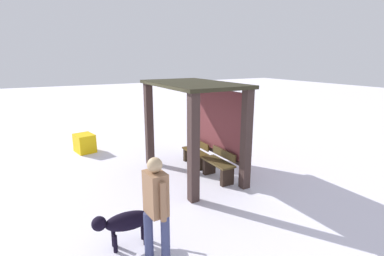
% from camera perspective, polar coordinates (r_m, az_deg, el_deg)
% --- Properties ---
extents(ground_plane, '(60.00, 60.00, 0.00)m').
position_cam_1_polar(ground_plane, '(8.09, 0.11, -9.08)').
color(ground_plane, white).
extents(bus_shelter, '(3.02, 1.77, 2.52)m').
position_cam_1_polar(bus_shelter, '(7.69, 1.45, 3.38)').
color(bus_shelter, '#372724').
rests_on(bus_shelter, ground).
extents(bench_left_inside, '(1.05, 0.35, 0.72)m').
position_cam_1_polar(bench_left_inside, '(8.68, 0.73, -5.15)').
color(bench_left_inside, '#513B18').
rests_on(bench_left_inside, ground).
extents(bench_center_inside, '(1.05, 0.41, 0.78)m').
position_cam_1_polar(bench_center_inside, '(7.70, 5.24, -7.51)').
color(bench_center_inside, '#4C3C1F').
rests_on(bench_center_inside, ground).
extents(person_walking, '(0.58, 0.36, 1.73)m').
position_cam_1_polar(person_walking, '(4.50, -7.11, -14.50)').
color(person_walking, '#8E6647').
rests_on(person_walking, ground).
extents(dog, '(0.36, 1.13, 0.65)m').
position_cam_1_polar(dog, '(5.20, -13.13, -17.63)').
color(dog, black).
rests_on(dog, ground).
extents(grit_bin, '(0.80, 0.69, 0.62)m').
position_cam_1_polar(grit_bin, '(10.52, -20.39, -2.80)').
color(grit_bin, yellow).
rests_on(grit_bin, ground).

